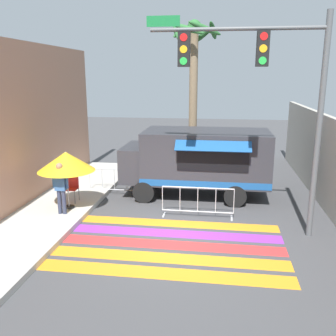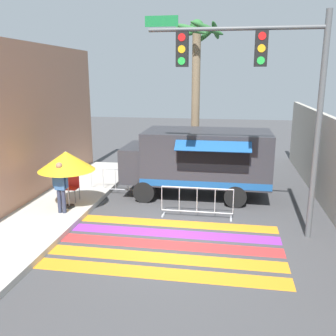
{
  "view_description": "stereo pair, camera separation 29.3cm",
  "coord_description": "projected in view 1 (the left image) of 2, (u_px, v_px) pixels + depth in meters",
  "views": [
    {
      "loc": [
        1.37,
        -9.92,
        4.51
      ],
      "look_at": [
        -0.41,
        2.52,
        1.38
      ],
      "focal_mm": 40.0,
      "sensor_mm": 36.0,
      "label": 1
    },
    {
      "loc": [
        1.66,
        -9.88,
        4.51
      ],
      "look_at": [
        -0.41,
        2.52,
        1.38
      ],
      "focal_mm": 40.0,
      "sensor_mm": 36.0,
      "label": 2
    }
  ],
  "objects": [
    {
      "name": "barricade_side",
      "position": [
        114.0,
        182.0,
        14.45
      ],
      "size": [
        1.99,
        0.44,
        1.01
      ],
      "color": "#B7BABF",
      "rests_on": "ground_plane"
    },
    {
      "name": "concrete_wall_right",
      "position": [
        330.0,
        165.0,
        12.62
      ],
      "size": [
        0.2,
        16.0,
        3.14
      ],
      "color": "#A39E93",
      "rests_on": "ground_plane"
    },
    {
      "name": "patio_umbrella",
      "position": [
        66.0,
        162.0,
        12.19
      ],
      "size": [
        1.86,
        1.86,
        1.92
      ],
      "color": "black",
      "rests_on": "sidewalk_left"
    },
    {
      "name": "crosswalk_painted",
      "position": [
        167.0,
        245.0,
        10.22
      ],
      "size": [
        6.4,
        3.6,
        0.01
      ],
      "color": "orange",
      "rests_on": "ground_plane"
    },
    {
      "name": "vendor_person",
      "position": [
        61.0,
        185.0,
        11.83
      ],
      "size": [
        0.53,
        0.22,
        1.68
      ],
      "rotation": [
        0.0,
        0.0,
        0.26
      ],
      "color": "#2D3347",
      "rests_on": "sidewalk_left"
    },
    {
      "name": "palm_tree",
      "position": [
        194.0,
        70.0,
        16.67
      ],
      "size": [
        2.32,
        2.27,
        6.86
      ],
      "color": "#7A664C",
      "rests_on": "ground_plane"
    },
    {
      "name": "folding_chair",
      "position": [
        72.0,
        186.0,
        13.14
      ],
      "size": [
        0.41,
        0.41,
        0.91
      ],
      "rotation": [
        0.0,
        0.0,
        0.33
      ],
      "color": "#4C4C51",
      "rests_on": "sidewalk_left"
    },
    {
      "name": "traffic_signal_pole",
      "position": [
        263.0,
        79.0,
        9.95
      ],
      "size": [
        4.77,
        0.29,
        6.11
      ],
      "color": "#515456",
      "rests_on": "ground_plane"
    },
    {
      "name": "barricade_front",
      "position": [
        198.0,
        202.0,
        12.12
      ],
      "size": [
        2.34,
        0.44,
        1.01
      ],
      "color": "#B7BABF",
      "rests_on": "ground_plane"
    },
    {
      "name": "sidewalk_left",
      "position": [
        6.0,
        223.0,
        11.49
      ],
      "size": [
        4.4,
        16.0,
        0.17
      ],
      "color": "#B7B5AD",
      "rests_on": "ground_plane"
    },
    {
      "name": "ground_plane",
      "position": [
        170.0,
        235.0,
        10.81
      ],
      "size": [
        60.0,
        60.0,
        0.0
      ],
      "primitive_type": "plane",
      "color": "#424244"
    },
    {
      "name": "food_truck",
      "position": [
        195.0,
        158.0,
        14.09
      ],
      "size": [
        5.44,
        2.84,
        2.51
      ],
      "color": "#2D2D33",
      "rests_on": "ground_plane"
    }
  ]
}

